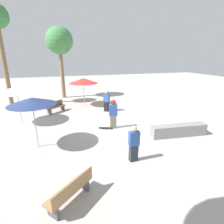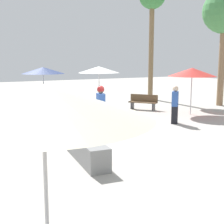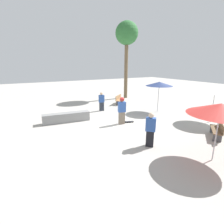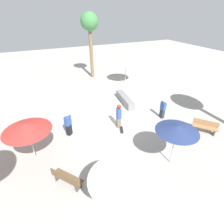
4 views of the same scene
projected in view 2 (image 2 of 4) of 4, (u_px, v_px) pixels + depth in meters
name	position (u px, v px, depth m)	size (l,w,h in m)	color
ground_plane	(112.00, 133.00, 12.04)	(60.00, 60.00, 0.00)	#ADA8A0
skater_main	(101.00, 106.00, 12.58)	(0.51, 0.35, 1.77)	#726656
skateboard	(96.00, 125.00, 13.15)	(0.82, 0.48, 0.07)	black
concrete_ledge	(83.00, 147.00, 9.03)	(3.12, 0.90, 0.63)	gray
bench_far	(143.00, 102.00, 17.55)	(1.53, 1.33, 0.85)	#47474C
shade_umbrella_white	(99.00, 70.00, 18.32)	(2.43, 2.43, 2.40)	#B7B7BC
shade_umbrella_navy	(43.00, 70.00, 15.43)	(2.12, 2.12, 2.43)	#B7B7BC
shade_umbrella_cream	(43.00, 102.00, 3.67)	(2.67, 2.67, 2.54)	#B7B7BC
shade_umbrella_red	(192.00, 72.00, 15.76)	(2.44, 2.44, 2.39)	#B7B7BC
palm_tree_center_right	(152.00, 2.00, 21.16)	(1.84, 1.84, 8.01)	brown
bystander_watching	(175.00, 105.00, 13.72)	(0.50, 0.50, 1.67)	black
bystander_far	(8.00, 117.00, 11.16)	(0.43, 0.24, 1.56)	#282D38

